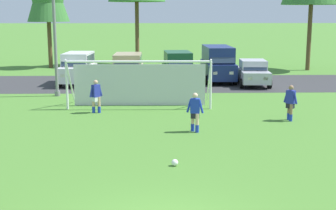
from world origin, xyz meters
TOP-DOWN VIEW (x-y plane):
  - ground_plane at (0.00, 15.00)m, footprint 400.00×400.00m
  - parking_lot_strip at (0.00, 23.14)m, footprint 52.00×8.40m
  - soccer_ball at (0.54, 4.84)m, footprint 0.22×0.22m
  - soccer_goal at (-0.90, 14.89)m, footprint 7.45×2.05m
  - player_striker_near at (-2.99, 13.23)m, footprint 0.63×0.54m
  - player_midfield_center at (1.56, 9.29)m, footprint 0.72×0.36m
  - player_defender_far at (6.08, 11.27)m, footprint 0.55×0.62m
  - parked_car_slot_far_left at (-5.40, 23.00)m, footprint 2.32×4.69m
  - parked_car_slot_left at (-1.92, 22.05)m, footprint 2.19×4.63m
  - parked_car_slot_center_left at (1.54, 23.60)m, footprint 2.36×4.71m
  - parked_car_slot_center at (4.40, 23.88)m, footprint 2.29×4.85m
  - parked_car_slot_center_right at (6.56, 22.03)m, footprint 2.22×4.30m
  - street_lamp at (-5.73, 18.16)m, footprint 2.00×0.32m

SIDE VIEW (x-z plane):
  - ground_plane at x=0.00m, z-range 0.00..0.00m
  - parking_lot_strip at x=0.00m, z-range 0.00..0.01m
  - soccer_ball at x=0.54m, z-range 0.00..0.22m
  - player_striker_near at x=-2.99m, z-range 0.00..1.64m
  - player_midfield_center at x=1.56m, z-range 0.00..1.64m
  - player_defender_far at x=6.08m, z-range 0.00..1.64m
  - parked_car_slot_center_right at x=6.56m, z-range 0.02..1.74m
  - parked_car_slot_far_left at x=-5.40m, z-range 0.03..2.19m
  - parked_car_slot_left at x=-1.92m, z-range 0.03..2.19m
  - parked_car_slot_center_left at x=1.54m, z-range 0.03..2.19m
  - soccer_goal at x=-0.90m, z-range 0.01..2.58m
  - parked_car_slot_center at x=4.40m, z-range 0.08..2.60m
  - street_lamp at x=-5.73m, z-range 0.14..8.19m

